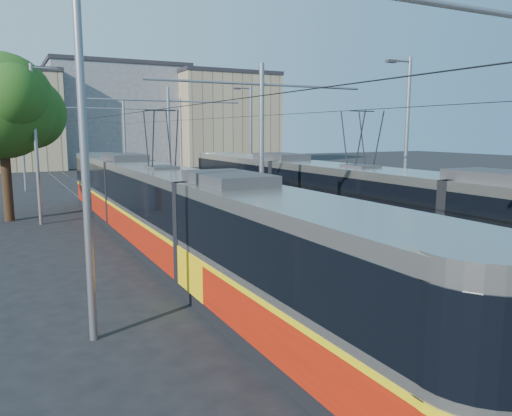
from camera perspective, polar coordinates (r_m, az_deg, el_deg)
ground at (r=13.90m, az=16.46°, el=-11.49°), size 160.00×160.00×0.00m
platform at (r=28.27m, az=-7.89°, el=-0.61°), size 4.00×50.00×0.30m
tactile_strip_left at (r=27.81m, az=-10.72°, el=-0.51°), size 0.70×50.00×0.01m
tactile_strip_right at (r=28.75m, az=-5.17°, el=-0.09°), size 0.70×50.00×0.01m
rails at (r=28.29m, az=-7.88°, el=-0.88°), size 8.71×70.00×0.03m
track_arrow at (r=9.66m, az=12.94°, el=-20.75°), size 1.20×5.00×0.01m
tram_left at (r=19.80m, az=-10.56°, el=-0.15°), size 2.43×31.48×5.50m
tram_right at (r=20.46m, az=11.70°, el=0.53°), size 2.43×31.62×5.50m
catenary at (r=25.22m, az=-5.94°, el=8.28°), size 9.20×70.00×7.00m
street_lamps at (r=31.71m, az=-10.45°, el=7.66°), size 15.18×38.22×8.00m
shelter at (r=25.33m, az=-4.60°, el=1.31°), size 0.84×1.11×2.18m
tree at (r=29.49m, az=-26.41°, el=10.19°), size 6.02×5.56×8.74m
building_centre at (r=74.94m, az=-15.69°, el=10.19°), size 18.36×14.28×13.89m
building_right at (r=73.41m, az=-3.77°, el=10.17°), size 14.28×10.20×12.97m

